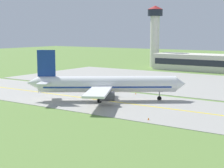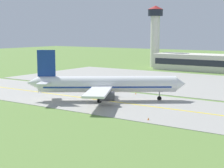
# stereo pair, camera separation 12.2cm
# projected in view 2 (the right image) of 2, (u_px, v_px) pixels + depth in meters

# --- Properties ---
(ground_plane) EXTENTS (500.00, 500.00, 0.00)m
(ground_plane) POSITION_uv_depth(u_px,v_px,m) (113.00, 102.00, 90.71)
(ground_plane) COLOR olive
(taxiway_strip) EXTENTS (240.00, 28.00, 0.10)m
(taxiway_strip) POSITION_uv_depth(u_px,v_px,m) (113.00, 102.00, 90.70)
(taxiway_strip) COLOR #9E9B93
(taxiway_strip) RESTS_ON ground
(apron_pad) EXTENTS (140.00, 52.00, 0.10)m
(apron_pad) POSITION_uv_depth(u_px,v_px,m) (211.00, 85.00, 119.54)
(apron_pad) COLOR #9E9B93
(apron_pad) RESTS_ON ground
(taxiway_centreline) EXTENTS (220.00, 0.60, 0.01)m
(taxiway_centreline) POSITION_uv_depth(u_px,v_px,m) (113.00, 102.00, 90.69)
(taxiway_centreline) COLOR yellow
(taxiway_centreline) RESTS_ON taxiway_strip
(airplane_lead) EXTENTS (34.19, 28.86, 12.70)m
(airplane_lead) POSITION_uv_depth(u_px,v_px,m) (106.00, 84.00, 91.64)
(airplane_lead) COLOR white
(airplane_lead) RESTS_ON ground
(service_truck_baggage) EXTENTS (5.22, 6.04, 2.60)m
(service_truck_baggage) POSITION_uv_depth(u_px,v_px,m) (102.00, 81.00, 117.69)
(service_truck_baggage) COLOR silver
(service_truck_baggage) RESTS_ON ground
(control_tower) EXTENTS (7.60, 7.60, 29.40)m
(control_tower) POSITION_uv_depth(u_px,v_px,m) (155.00, 30.00, 178.62)
(control_tower) COLOR silver
(control_tower) RESTS_ON ground
(traffic_cone_near_edge) EXTENTS (0.44, 0.44, 0.60)m
(traffic_cone_near_edge) POSITION_uv_depth(u_px,v_px,m) (148.00, 119.00, 71.85)
(traffic_cone_near_edge) COLOR orange
(traffic_cone_near_edge) RESTS_ON ground
(traffic_cone_mid_edge) EXTENTS (0.44, 0.44, 0.60)m
(traffic_cone_mid_edge) POSITION_uv_depth(u_px,v_px,m) (136.00, 93.00, 101.29)
(traffic_cone_mid_edge) COLOR orange
(traffic_cone_mid_edge) RESTS_ON ground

